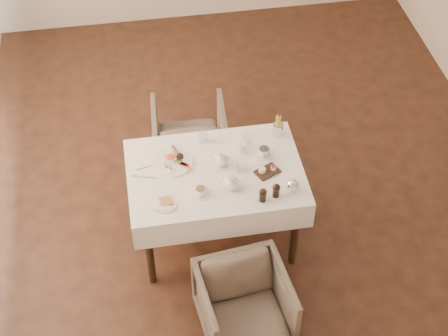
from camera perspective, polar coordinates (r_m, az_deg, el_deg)
name	(u,v)px	position (r m, az deg, el deg)	size (l,w,h in m)	color
table	(215,182)	(5.06, -0.73, -1.18)	(1.28, 0.88, 0.75)	black
armchair_near	(245,306)	(4.83, 1.72, -11.36)	(0.60, 0.62, 0.56)	#4C4238
armchair_far	(190,136)	(5.93, -2.88, 2.63)	(0.62, 0.64, 0.58)	#4C4238
breakfast_plate	(172,161)	(5.04, -4.31, 0.56)	(0.31, 0.31, 0.04)	white
side_plate	(164,204)	(4.77, -5.02, -2.98)	(0.19, 0.18, 0.02)	white
teapot_centre	(221,159)	(4.98, -0.27, 0.75)	(0.15, 0.12, 0.12)	white
teapot_front	(231,182)	(4.81, 0.61, -1.16)	(0.16, 0.12, 0.13)	white
creamer	(242,148)	(5.09, 1.54, 1.70)	(0.06, 0.06, 0.07)	white
teacup_near	(201,192)	(4.80, -1.94, -1.97)	(0.12, 0.12, 0.06)	white
teacup_far	(264,152)	(5.08, 3.36, 1.32)	(0.14, 0.14, 0.07)	white
glass_left	(203,137)	(5.17, -1.76, 2.63)	(0.07, 0.07, 0.10)	silver
glass_mid	(242,166)	(4.95, 1.47, 0.20)	(0.07, 0.07, 0.10)	silver
glass_right	(247,138)	(5.16, 1.96, 2.53)	(0.07, 0.07, 0.09)	silver
condiment_board	(267,171)	(4.97, 3.60, -0.24)	(0.20, 0.17, 0.04)	black
pepper_mill_left	(263,195)	(4.75, 3.24, -2.25)	(0.06, 0.06, 0.11)	black
pepper_mill_right	(276,190)	(4.78, 4.35, -1.86)	(0.06, 0.06, 0.12)	black
silver_pot	(292,184)	(4.83, 5.70, -1.37)	(0.11, 0.09, 0.12)	white
fries_cup	(278,127)	(5.22, 4.52, 3.43)	(0.08, 0.08, 0.18)	silver
cutlery_fork	(149,167)	(5.03, -6.28, 0.11)	(0.01, 0.18, 0.00)	silver
cutlery_knife	(144,177)	(4.96, -6.67, -0.76)	(0.02, 0.19, 0.00)	silver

